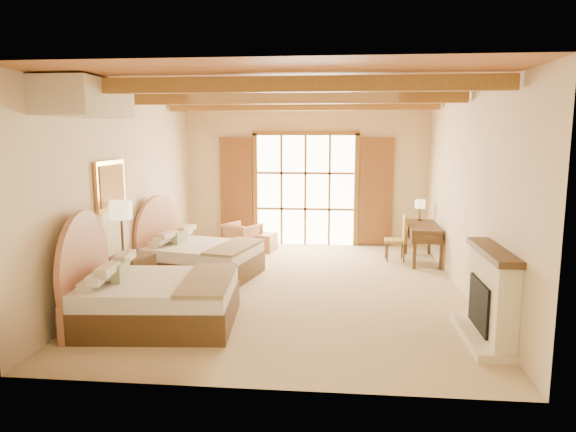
# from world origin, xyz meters

# --- Properties ---
(floor) EXTENTS (7.00, 7.00, 0.00)m
(floor) POSITION_xyz_m (0.00, 0.00, 0.00)
(floor) COLOR #D1BC8E
(floor) RESTS_ON ground
(wall_back) EXTENTS (5.50, 0.00, 5.50)m
(wall_back) POSITION_xyz_m (0.00, 3.50, 1.60)
(wall_back) COLOR beige
(wall_back) RESTS_ON ground
(wall_left) EXTENTS (0.00, 7.00, 7.00)m
(wall_left) POSITION_xyz_m (-2.75, 0.00, 1.60)
(wall_left) COLOR beige
(wall_left) RESTS_ON ground
(wall_right) EXTENTS (0.00, 7.00, 7.00)m
(wall_right) POSITION_xyz_m (2.75, 0.00, 1.60)
(wall_right) COLOR beige
(wall_right) RESTS_ON ground
(ceiling) EXTENTS (7.00, 7.00, 0.00)m
(ceiling) POSITION_xyz_m (0.00, 0.00, 3.20)
(ceiling) COLOR #B26A38
(ceiling) RESTS_ON ground
(ceiling_beams) EXTENTS (5.39, 4.60, 0.18)m
(ceiling_beams) POSITION_xyz_m (0.00, 0.00, 3.08)
(ceiling_beams) COLOR olive
(ceiling_beams) RESTS_ON ceiling
(french_doors) EXTENTS (3.95, 0.08, 2.60)m
(french_doors) POSITION_xyz_m (0.00, 3.44, 1.25)
(french_doors) COLOR white
(french_doors) RESTS_ON ground
(fireplace) EXTENTS (0.46, 1.40, 1.16)m
(fireplace) POSITION_xyz_m (2.60, -2.00, 0.51)
(fireplace) COLOR #F4E6BB
(fireplace) RESTS_ON ground
(painting) EXTENTS (0.06, 0.95, 0.75)m
(painting) POSITION_xyz_m (-2.70, -0.75, 1.75)
(painting) COLOR #C88E41
(painting) RESTS_ON wall_left
(canopy_valance) EXTENTS (0.70, 1.40, 0.45)m
(canopy_valance) POSITION_xyz_m (-2.40, -2.00, 2.95)
(canopy_valance) COLOR beige
(canopy_valance) RESTS_ON ceiling
(bed_near) EXTENTS (2.15, 1.69, 1.34)m
(bed_near) POSITION_xyz_m (-1.78, -1.86, 0.40)
(bed_near) COLOR #4D311C
(bed_near) RESTS_ON floor
(bed_far) EXTENTS (2.18, 1.81, 1.24)m
(bed_far) POSITION_xyz_m (-1.81, 0.56, 0.37)
(bed_far) COLOR #4D311C
(bed_far) RESTS_ON floor
(nightstand) EXTENTS (0.68, 0.68, 0.65)m
(nightstand) POSITION_xyz_m (-2.45, -0.74, 0.33)
(nightstand) COLOR #4D311C
(nightstand) RESTS_ON floor
(floor_lamp) EXTENTS (0.32, 0.32, 1.53)m
(floor_lamp) POSITION_xyz_m (-2.50, -0.89, 1.30)
(floor_lamp) COLOR #3C2818
(floor_lamp) RESTS_ON floor
(armchair) EXTENTS (0.93, 0.93, 0.63)m
(armchair) POSITION_xyz_m (-1.32, 2.54, 0.32)
(armchair) COLOR #AC714C
(armchair) RESTS_ON floor
(ottoman) EXTENTS (0.62, 0.62, 0.38)m
(ottoman) POSITION_xyz_m (-0.88, 2.68, 0.19)
(ottoman) COLOR #BD7B55
(ottoman) RESTS_ON floor
(desk) EXTENTS (0.64, 1.40, 0.74)m
(desk) POSITION_xyz_m (2.44, 2.04, 0.40)
(desk) COLOR #4D311C
(desk) RESTS_ON floor
(desk_chair) EXTENTS (0.43, 0.43, 0.93)m
(desk_chair) POSITION_xyz_m (1.92, 2.04, 0.29)
(desk_chair) COLOR #A47F31
(desk_chair) RESTS_ON floor
(desk_lamp) EXTENTS (0.22, 0.22, 0.43)m
(desk_lamp) POSITION_xyz_m (2.45, 2.57, 1.07)
(desk_lamp) COLOR #3C2818
(desk_lamp) RESTS_ON desk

